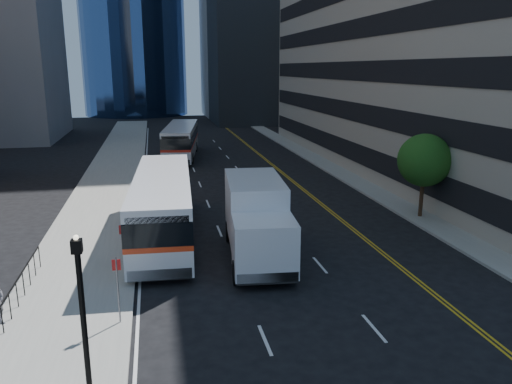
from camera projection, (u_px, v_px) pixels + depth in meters
ground at (324, 283)px, 21.54m from camera, size 160.00×160.00×0.00m
sidewalk_west at (114, 174)px, 43.25m from camera, size 5.00×90.00×0.15m
sidewalk_east at (327, 166)px, 47.04m from camera, size 2.00×90.00×0.15m
parking_garage at (507, 29)px, 45.24m from camera, size 30.00×50.00×25.00m
street_tree at (424, 160)px, 30.01m from camera, size 3.20×3.20×5.10m
lamp_post at (82, 309)px, 13.43m from camera, size 0.28×0.28×4.56m
bus_front at (163, 204)px, 26.98m from camera, size 3.58×13.50×3.45m
bus_rear at (181, 140)px, 51.69m from camera, size 4.52×13.06×3.30m
box_truck at (257, 219)px, 24.08m from camera, size 3.36×8.01×3.73m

